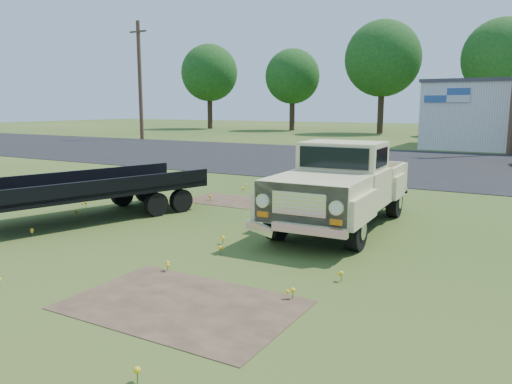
# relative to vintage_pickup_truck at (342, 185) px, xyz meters

# --- Properties ---
(ground) EXTENTS (140.00, 140.00, 0.00)m
(ground) POSITION_rel_vintage_pickup_truck_xyz_m (-1.82, -2.10, -0.93)
(ground) COLOR #2F4D18
(ground) RESTS_ON ground
(asphalt_lot) EXTENTS (90.00, 14.00, 0.02)m
(asphalt_lot) POSITION_rel_vintage_pickup_truck_xyz_m (-1.82, 12.90, -0.93)
(asphalt_lot) COLOR black
(asphalt_lot) RESTS_ON ground
(dirt_patch_a) EXTENTS (3.00, 2.00, 0.01)m
(dirt_patch_a) POSITION_rel_vintage_pickup_truck_xyz_m (-0.32, -5.10, -0.93)
(dirt_patch_a) COLOR #433224
(dirt_patch_a) RESTS_ON ground
(dirt_patch_b) EXTENTS (2.20, 1.60, 0.01)m
(dirt_patch_b) POSITION_rel_vintage_pickup_truck_xyz_m (-3.82, 1.40, -0.93)
(dirt_patch_b) COLOR #433224
(dirt_patch_b) RESTS_ON ground
(utility_pole_west) EXTENTS (1.60, 0.30, 9.00)m
(utility_pole_west) POSITION_rel_vintage_pickup_truck_xyz_m (-23.82, 19.90, 3.68)
(utility_pole_west) COLOR #453020
(utility_pole_west) RESTS_ON ground
(treeline_a) EXTENTS (6.40, 6.40, 9.52)m
(treeline_a) POSITION_rel_vintage_pickup_truck_xyz_m (-29.82, 37.90, 5.37)
(treeline_a) COLOR #332417
(treeline_a) RESTS_ON ground
(treeline_b) EXTENTS (5.76, 5.76, 8.57)m
(treeline_b) POSITION_rel_vintage_pickup_truck_xyz_m (-19.82, 38.90, 4.74)
(treeline_b) COLOR #332417
(treeline_b) RESTS_ON ground
(treeline_c) EXTENTS (7.04, 7.04, 10.47)m
(treeline_c) POSITION_rel_vintage_pickup_truck_xyz_m (-9.82, 37.40, 6.01)
(treeline_c) COLOR #332417
(treeline_c) RESTS_ON ground
(treeline_d) EXTENTS (6.72, 6.72, 10.00)m
(treeline_d) POSITION_rel_vintage_pickup_truck_xyz_m (0.18, 38.40, 5.69)
(treeline_d) COLOR #332417
(treeline_d) RESTS_ON ground
(vintage_pickup_truck) EXTENTS (2.16, 5.17, 1.85)m
(vintage_pickup_truck) POSITION_rel_vintage_pickup_truck_xyz_m (0.00, 0.00, 0.00)
(vintage_pickup_truck) COLOR beige
(vintage_pickup_truck) RESTS_ON ground
(flatbed_trailer) EXTENTS (3.64, 6.17, 1.60)m
(flatbed_trailer) POSITION_rel_vintage_pickup_truck_xyz_m (-5.39, -2.04, -0.13)
(flatbed_trailer) COLOR black
(flatbed_trailer) RESTS_ON ground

